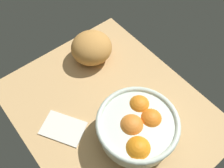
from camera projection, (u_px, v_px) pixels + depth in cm
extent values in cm
cube|color=tan|center=(110.00, 110.00, 83.47)|extent=(66.99, 54.79, 3.00)
cylinder|color=silver|center=(136.00, 134.00, 75.81)|extent=(9.58, 9.58, 2.80)
cylinder|color=silver|center=(138.00, 127.00, 71.93)|extent=(21.89, 21.89, 6.54)
torus|color=silver|center=(139.00, 122.00, 69.22)|extent=(23.49, 23.49, 1.60)
sphere|color=orange|center=(131.00, 127.00, 70.22)|extent=(7.25, 7.25, 7.25)
sphere|color=orange|center=(139.00, 106.00, 73.96)|extent=(6.77, 6.77, 6.77)
sphere|color=orange|center=(138.00, 150.00, 66.55)|extent=(7.34, 7.34, 7.34)
sphere|color=orange|center=(150.00, 120.00, 71.42)|extent=(6.83, 6.83, 6.83)
ellipsoid|color=#C48841|center=(92.00, 48.00, 90.09)|extent=(15.04, 15.40, 10.41)
cube|color=silver|center=(63.00, 128.00, 77.91)|extent=(15.63, 14.15, 0.81)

